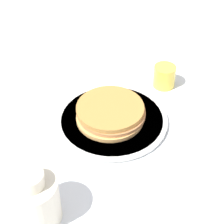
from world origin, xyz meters
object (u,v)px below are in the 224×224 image
Objects in this scene: plate at (112,120)px; pancake_stack at (111,112)px; juice_glass at (164,76)px; cream_jug at (34,199)px.

pancake_stack reaches higher than plate.
plate is 0.21m from juice_glass.
juice_glass is at bearing -39.40° from plate.
plate is at bearing 140.60° from juice_glass.
plate is at bearing -130.56° from pancake_stack.
juice_glass is 0.48× the size of cream_jug.
pancake_stack is 0.31m from cream_jug.
cream_jug is (-0.29, 0.12, 0.03)m from pancake_stack.
juice_glass is 0.52m from cream_jug.
cream_jug is at bearing 156.36° from plate.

